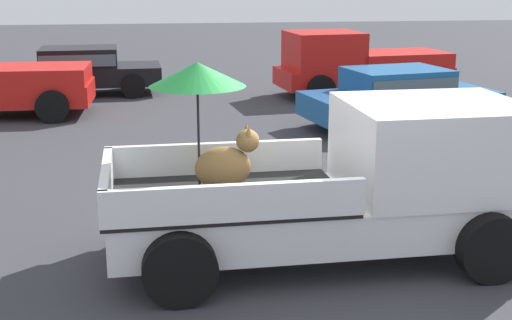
{
  "coord_description": "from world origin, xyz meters",
  "views": [
    {
      "loc": [
        -1.87,
        -7.89,
        3.43
      ],
      "look_at": [
        -0.68,
        0.64,
        1.1
      ],
      "focal_mm": 49.44,
      "sensor_mm": 36.0,
      "label": 1
    }
  ],
  "objects_px": {
    "parked_sedan_near": "(82,68)",
    "parked_sedan_far": "(398,95)",
    "pickup_truck_main": "(354,180)",
    "pickup_truck_red": "(357,65)"
  },
  "relations": [
    {
      "from": "pickup_truck_red",
      "to": "parked_sedan_far",
      "type": "height_order",
      "value": "pickup_truck_red"
    },
    {
      "from": "pickup_truck_red",
      "to": "parked_sedan_near",
      "type": "height_order",
      "value": "pickup_truck_red"
    },
    {
      "from": "pickup_truck_main",
      "to": "parked_sedan_far",
      "type": "relative_size",
      "value": 1.12
    },
    {
      "from": "parked_sedan_near",
      "to": "pickup_truck_red",
      "type": "bearing_deg",
      "value": -12.04
    },
    {
      "from": "pickup_truck_main",
      "to": "pickup_truck_red",
      "type": "distance_m",
      "value": 11.65
    },
    {
      "from": "parked_sedan_near",
      "to": "parked_sedan_far",
      "type": "relative_size",
      "value": 0.96
    },
    {
      "from": "pickup_truck_main",
      "to": "parked_sedan_near",
      "type": "distance_m",
      "value": 13.22
    },
    {
      "from": "pickup_truck_main",
      "to": "parked_sedan_far",
      "type": "xyz_separation_m",
      "value": [
        2.97,
        7.0,
        -0.22
      ]
    },
    {
      "from": "pickup_truck_red",
      "to": "parked_sedan_far",
      "type": "relative_size",
      "value": 1.09
    },
    {
      "from": "parked_sedan_near",
      "to": "parked_sedan_far",
      "type": "bearing_deg",
      "value": -39.04
    }
  ]
}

